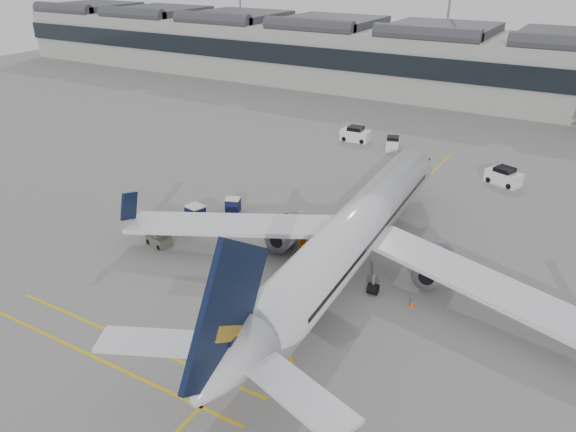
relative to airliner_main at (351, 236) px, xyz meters
The scene contains 18 objects.
ground 12.92m from the airliner_main, 153.40° to the right, with size 220.00×220.00×0.00m, color gray.
terminal 67.33m from the airliner_main, 99.53° to the left, with size 200.00×20.45×12.40m.
light_masts 82.18m from the airliner_main, 99.04° to the left, with size 113.00×0.60×25.45m.
apron_markings 5.71m from the airliner_main, 104.37° to the left, with size 0.25×60.00×0.01m, color gold.
airliner_main is the anchor object (origin of this frame).
belt_loader 9.50m from the airliner_main, 152.94° to the left, with size 4.32×2.49×1.71m.
baggage_cart_a 7.60m from the airliner_main, behind, with size 1.75×1.56×1.58m.
baggage_cart_b 7.49m from the airliner_main, 167.44° to the left, with size 1.90×1.72×1.66m.
baggage_cart_c 16.05m from the airliner_main, 162.24° to the left, with size 1.87×1.71×1.60m.
baggage_cart_d 17.05m from the airliner_main, behind, with size 2.05×1.82×1.86m.
ramp_agent_a 4.14m from the airliner_main, behind, with size 0.66×0.44×1.82m, color orange.
ramp_agent_b 5.65m from the airliner_main, 168.53° to the left, with size 0.93×0.72×1.91m, color orange.
pushback_tug 17.62m from the airliner_main, 166.26° to the right, with size 2.50×1.84×1.26m.
safety_cone_nose 16.50m from the airliner_main, 103.48° to the left, with size 0.35×0.35×0.49m, color #F24C0A.
safety_cone_engine 7.16m from the airliner_main, 18.71° to the right, with size 0.38×0.38×0.53m, color #F24C0A.
service_van_left 36.12m from the airliner_main, 113.35° to the left, with size 4.03×2.13×2.03m.
service_van_mid 33.54m from the airliner_main, 104.71° to the left, with size 2.58×3.67×1.71m.
service_van_right 27.78m from the airliner_main, 75.60° to the left, with size 4.29×3.18×1.98m.
Camera 1 is at (26.90, -31.31, 24.05)m, focal length 35.00 mm.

